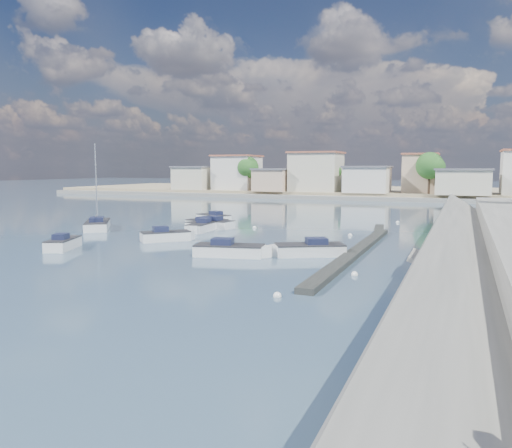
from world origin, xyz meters
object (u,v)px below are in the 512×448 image
Objects in this scene: motorboat_h at (233,251)px; sailboat at (98,225)px; motorboat_d at (306,250)px; motorboat_e at (209,225)px; motorboat_f at (212,218)px; motorboat_g at (201,228)px; motorboat_c at (208,224)px; motorboat_a at (64,244)px; motorboat_b at (168,236)px.

sailboat reaches higher than motorboat_h.
motorboat_e is (-14.25, 11.89, 0.00)m from motorboat_d.
motorboat_g is at bearing -69.14° from motorboat_f.
motorboat_e is 1.13× the size of motorboat_g.
motorboat_h is (9.84, -14.63, -0.00)m from motorboat_c.
motorboat_a and motorboat_c have the same top height.
motorboat_a and motorboat_f have the same top height.
motorboat_a is 22.51m from motorboat_f.
motorboat_a is at bearing -60.83° from sailboat.
motorboat_h is at bearing -56.23° from motorboat_e.
motorboat_d is (13.24, -2.46, -0.00)m from motorboat_b.
motorboat_a is 0.89× the size of motorboat_g.
motorboat_g is 0.88× the size of motorboat_h.
motorboat_a is at bearing -104.42° from motorboat_e.
motorboat_a is at bearing -166.63° from motorboat_d.
motorboat_f and motorboat_h have the same top height.
motorboat_f is at bearing 114.68° from motorboat_e.
motorboat_c is at bearing 139.83° from motorboat_d.
motorboat_g is (-0.43, 6.65, 0.00)m from motorboat_b.
motorboat_c is at bearing -66.55° from motorboat_f.
motorboat_b and motorboat_h have the same top height.
motorboat_c is at bearing 97.81° from motorboat_b.
motorboat_b is 9.74m from motorboat_h.
motorboat_d is at bearing -10.51° from motorboat_b.
motorboat_e and motorboat_f have the same top height.
motorboat_b is 9.49m from motorboat_e.
motorboat_a is at bearing -171.41° from motorboat_h.
motorboat_g is at bearing 93.74° from motorboat_b.
motorboat_a is 13.27m from sailboat.
motorboat_b is 6.67m from motorboat_g.
motorboat_a is 0.81× the size of motorboat_d.
motorboat_b is 0.77× the size of motorboat_d.
motorboat_c is 6.29m from motorboat_f.
motorboat_b and motorboat_f have the same top height.
motorboat_c is 0.65× the size of sailboat.
motorboat_d and motorboat_e have the same top height.
motorboat_d and motorboat_g have the same top height.
motorboat_e is (4.19, 16.27, -0.00)m from motorboat_a.
motorboat_c is (-1.35, 9.86, 0.00)m from motorboat_b.
motorboat_e is at bearing 101.68° from motorboat_g.
motorboat_d is 5.28m from motorboat_h.
motorboat_c is (3.84, 16.70, 0.00)m from motorboat_a.
motorboat_e is at bearing 75.58° from motorboat_a.
motorboat_d is 1.09× the size of motorboat_f.
motorboat_g is 0.55× the size of sailboat.
motorboat_f is at bearing 54.34° from sailboat.
motorboat_e is at bearing 96.11° from motorboat_b.
motorboat_a is 0.78× the size of motorboat_e.
sailboat is (-10.31, -5.11, 0.03)m from motorboat_c.
motorboat_f is (-2.85, 6.20, -0.00)m from motorboat_e.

